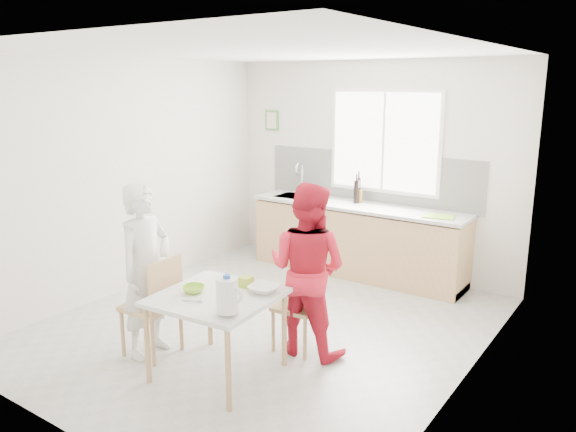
# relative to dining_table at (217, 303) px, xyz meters

# --- Properties ---
(ground) EXTENTS (4.50, 4.50, 0.00)m
(ground) POSITION_rel_dining_table_xyz_m (-0.26, 1.01, -0.64)
(ground) COLOR #B7B7B2
(ground) RESTS_ON ground
(room_shell) EXTENTS (4.50, 4.50, 4.50)m
(room_shell) POSITION_rel_dining_table_xyz_m (-0.26, 1.01, 1.01)
(room_shell) COLOR silver
(room_shell) RESTS_ON ground
(window) EXTENTS (1.50, 0.06, 1.30)m
(window) POSITION_rel_dining_table_xyz_m (-0.06, 3.24, 1.06)
(window) COLOR white
(window) RESTS_ON room_shell
(backsplash) EXTENTS (3.00, 0.02, 0.65)m
(backsplash) POSITION_rel_dining_table_xyz_m (-0.26, 3.25, 0.59)
(backsplash) COLOR white
(backsplash) RESTS_ON room_shell
(picture_frame) EXTENTS (0.22, 0.03, 0.28)m
(picture_frame) POSITION_rel_dining_table_xyz_m (-1.81, 3.24, 1.26)
(picture_frame) COLOR #4C8C40
(picture_frame) RESTS_ON room_shell
(kitchen_counter) EXTENTS (2.84, 0.64, 1.37)m
(kitchen_counter) POSITION_rel_dining_table_xyz_m (-0.26, 2.96, -0.22)
(kitchen_counter) COLOR tan
(kitchen_counter) RESTS_ON ground
(dining_table) EXTENTS (0.99, 0.99, 0.71)m
(dining_table) POSITION_rel_dining_table_xyz_m (0.00, 0.00, 0.00)
(dining_table) COLOR silver
(dining_table) RESTS_ON ground
(chair_left) EXTENTS (0.46, 0.46, 0.93)m
(chair_left) POSITION_rel_dining_table_xyz_m (-0.68, -0.05, -0.13)
(chair_left) COLOR tan
(chair_left) RESTS_ON ground
(chair_far) EXTENTS (0.42, 0.42, 0.84)m
(chair_far) POSITION_rel_dining_table_xyz_m (0.29, 0.84, -0.18)
(chair_far) COLOR tan
(chair_far) RESTS_ON ground
(person_white) EXTENTS (0.42, 0.60, 1.58)m
(person_white) POSITION_rel_dining_table_xyz_m (-0.78, -0.06, 0.15)
(person_white) COLOR white
(person_white) RESTS_ON ground
(person_red) EXTENTS (0.81, 0.65, 1.58)m
(person_red) POSITION_rel_dining_table_xyz_m (0.38, 0.79, 0.15)
(person_red) COLOR red
(person_red) RESTS_ON ground
(bowl_green) EXTENTS (0.20, 0.20, 0.06)m
(bowl_green) POSITION_rel_dining_table_xyz_m (-0.20, -0.06, 0.10)
(bowl_green) COLOR #94D130
(bowl_green) RESTS_ON dining_table
(bowl_white) EXTENTS (0.26, 0.26, 0.06)m
(bowl_white) POSITION_rel_dining_table_xyz_m (0.28, 0.27, 0.10)
(bowl_white) COLOR white
(bowl_white) RESTS_ON dining_table
(milk_jug) EXTENTS (0.23, 0.17, 0.29)m
(milk_jug) POSITION_rel_dining_table_xyz_m (0.34, -0.26, 0.23)
(milk_jug) COLOR white
(milk_jug) RESTS_ON dining_table
(green_box) EXTENTS (0.11, 0.11, 0.09)m
(green_box) POSITION_rel_dining_table_xyz_m (0.08, 0.29, 0.12)
(green_box) COLOR #9BBC2B
(green_box) RESTS_ON dining_table
(spoon) EXTENTS (0.15, 0.08, 0.01)m
(spoon) POSITION_rel_dining_table_xyz_m (-0.06, -0.23, 0.08)
(spoon) COLOR #A5A5AA
(spoon) RESTS_ON dining_table
(cutting_board) EXTENTS (0.39, 0.31, 0.01)m
(cutting_board) POSITION_rel_dining_table_xyz_m (0.83, 2.88, 0.29)
(cutting_board) COLOR #83CE2F
(cutting_board) RESTS_ON kitchen_counter
(wine_bottle_a) EXTENTS (0.07, 0.07, 0.32)m
(wine_bottle_a) POSITION_rel_dining_table_xyz_m (-0.34, 3.12, 0.44)
(wine_bottle_a) COLOR black
(wine_bottle_a) RESTS_ON kitchen_counter
(wine_bottle_b) EXTENTS (0.07, 0.07, 0.30)m
(wine_bottle_b) POSITION_rel_dining_table_xyz_m (-0.31, 3.02, 0.43)
(wine_bottle_b) COLOR black
(wine_bottle_b) RESTS_ON kitchen_counter
(jar_amber) EXTENTS (0.06, 0.06, 0.16)m
(jar_amber) POSITION_rel_dining_table_xyz_m (-0.29, 3.08, 0.36)
(jar_amber) COLOR #8C611E
(jar_amber) RESTS_ON kitchen_counter
(soap_bottle) EXTENTS (0.10, 0.10, 0.18)m
(soap_bottle) POSITION_rel_dining_table_xyz_m (-1.10, 3.06, 0.37)
(soap_bottle) COLOR #999999
(soap_bottle) RESTS_ON kitchen_counter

